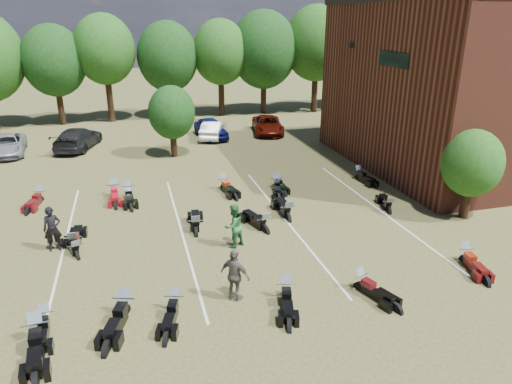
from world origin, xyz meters
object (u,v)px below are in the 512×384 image
object	(u,v)px
car_4	(211,128)
motorcycle_0	(46,327)
motorcycle_14	(41,202)
person_black	(52,229)
person_grey	(235,275)
person_green	(234,226)
motorcycle_3	(175,311)

from	to	relation	value
car_4	motorcycle_0	world-z (taller)	car_4
car_4	motorcycle_14	bearing A→B (deg)	-142.56
person_black	motorcycle_14	world-z (taller)	person_black
car_4	person_grey	size ratio (longest dim) A/B	2.40
person_green	person_grey	xyz separation A→B (m)	(-0.83, -3.88, 0.01)
person_grey	motorcycle_3	bearing A→B (deg)	48.61
motorcycle_3	person_green	bearing A→B (deg)	70.10
person_grey	motorcycle_0	distance (m)	6.17
car_4	person_green	bearing A→B (deg)	-105.38
person_black	person_grey	bearing A→B (deg)	-47.04
person_black	person_green	bearing A→B (deg)	-19.30
motorcycle_3	motorcycle_14	bearing A→B (deg)	132.87
motorcycle_0	motorcycle_3	world-z (taller)	motorcycle_3
person_black	person_grey	distance (m)	8.52
person_grey	motorcycle_14	world-z (taller)	person_grey
person_black	person_green	xyz separation A→B (m)	(7.29, -1.68, -0.01)
person_green	motorcycle_14	xyz separation A→B (m)	(-8.76, 7.66, -0.96)
person_green	motorcycle_14	distance (m)	11.68
person_green	person_grey	distance (m)	3.97
motorcycle_3	car_4	bearing A→B (deg)	93.13
person_green	person_grey	world-z (taller)	person_grey
car_4	motorcycle_0	xyz separation A→B (m)	(-9.38, -22.83, -0.79)
motorcycle_14	person_green	bearing A→B (deg)	-28.49
person_green	person_grey	bearing A→B (deg)	49.88
car_4	person_grey	xyz separation A→B (m)	(-3.29, -22.94, 0.18)
person_grey	person_green	bearing A→B (deg)	-56.64
person_grey	motorcycle_0	size ratio (longest dim) A/B	0.96
person_green	motorcycle_3	bearing A→B (deg)	25.84
person_green	person_grey	size ratio (longest dim) A/B	0.99
person_grey	motorcycle_0	bearing A→B (deg)	44.40
car_4	person_black	world-z (taller)	person_black
person_green	motorcycle_3	xyz separation A→B (m)	(-2.92, -3.99, -0.96)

